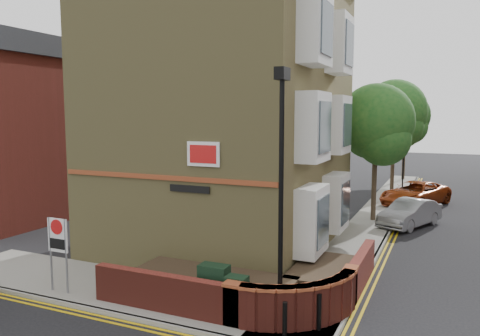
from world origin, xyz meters
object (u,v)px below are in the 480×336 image
utility_cabinet_large (214,287)px  lamppost (281,196)px  zone_sign (58,241)px  silver_car_near (410,213)px

utility_cabinet_large → lamppost: bearing=-3.0°
lamppost → zone_sign: (-6.60, -0.70, -1.70)m
utility_cabinet_large → silver_car_near: 13.09m
lamppost → utility_cabinet_large: bearing=177.0°
utility_cabinet_large → zone_sign: size_ratio=0.55×
lamppost → silver_car_near: 13.02m
lamppost → utility_cabinet_large: (-1.90, 0.10, -2.62)m
lamppost → zone_sign: bearing=-173.9°
lamppost → silver_car_near: (2.13, 12.55, -2.70)m
zone_sign → silver_car_near: (8.73, 13.26, -1.00)m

